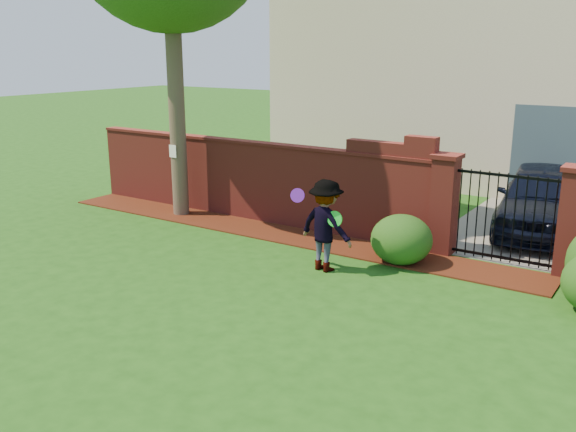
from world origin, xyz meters
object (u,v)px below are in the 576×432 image
Objects in this scene: man at (324,226)px; frisbee_purple at (298,195)px; frisbee_green at (335,219)px; car at (541,201)px.

man is 6.55× the size of frisbee_purple.
car is at bearing 61.59° from frisbee_green.
frisbee_purple is 0.90× the size of frisbee_green.
frisbee_purple is at bearing 36.70° from man.
man is 0.70m from frisbee_purple.
frisbee_purple is at bearing -132.44° from car.
man reaches higher than frisbee_purple.
frisbee_green is at bearing 168.25° from man.
frisbee_green is (0.25, -0.10, 0.18)m from man.
frisbee_purple is 0.75m from frisbee_green.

